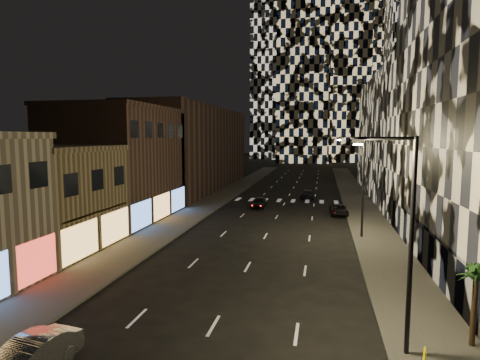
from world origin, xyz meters
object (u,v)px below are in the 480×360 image
at_px(streetlight_near, 405,230).
at_px(car_dark_oncoming, 308,194).
at_px(car_dark_midlane, 259,202).
at_px(car_dark_rightlane, 339,210).
at_px(streetlight_far, 361,179).
at_px(palm_tree, 476,279).
at_px(car_silver_parked, 28,359).

distance_m(streetlight_near, car_dark_oncoming, 43.09).
relative_size(car_dark_midlane, car_dark_rightlane, 0.97).
height_order(car_dark_oncoming, car_dark_rightlane, car_dark_oncoming).
distance_m(streetlight_far, palm_tree, 19.17).
distance_m(streetlight_near, car_dark_rightlane, 31.01).
bearing_deg(car_silver_parked, car_dark_rightlane, 77.55).
relative_size(car_dark_midlane, palm_tree, 1.15).
relative_size(car_silver_parked, car_dark_rightlane, 1.04).
distance_m(car_dark_midlane, car_dark_oncoming, 10.79).
relative_size(streetlight_far, palm_tree, 2.50).
bearing_deg(car_dark_midlane, palm_tree, -66.31).
bearing_deg(car_silver_parked, car_dark_oncoming, 87.07).
height_order(car_dark_midlane, palm_tree, palm_tree).
relative_size(streetlight_near, car_silver_parked, 2.04).
xyz_separation_m(streetlight_near, car_dark_oncoming, (-5.42, 42.49, -4.68)).
relative_size(car_silver_parked, palm_tree, 1.23).
xyz_separation_m(streetlight_near, palm_tree, (3.15, 1.23, -2.24)).
bearing_deg(car_dark_oncoming, streetlight_far, 104.67).
bearing_deg(palm_tree, car_dark_midlane, 114.08).
bearing_deg(car_dark_rightlane, car_dark_midlane, 161.43).
relative_size(streetlight_far, car_dark_oncoming, 1.94).
bearing_deg(car_dark_rightlane, streetlight_near, -90.25).
relative_size(streetlight_far, car_silver_parked, 2.04).
distance_m(car_dark_oncoming, palm_tree, 42.21).
relative_size(streetlight_near, car_dark_oncoming, 1.94).
xyz_separation_m(streetlight_near, car_dark_midlane, (-11.24, 33.40, -4.65)).
distance_m(car_silver_parked, car_dark_rightlane, 37.31).
distance_m(car_silver_parked, car_dark_oncoming, 47.74).
distance_m(car_silver_parked, palm_tree, 18.36).
bearing_deg(car_silver_parked, streetlight_far, 67.53).
bearing_deg(palm_tree, car_silver_parked, -161.87).
xyz_separation_m(car_dark_oncoming, car_dark_rightlane, (4.06, -11.88, -0.08)).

